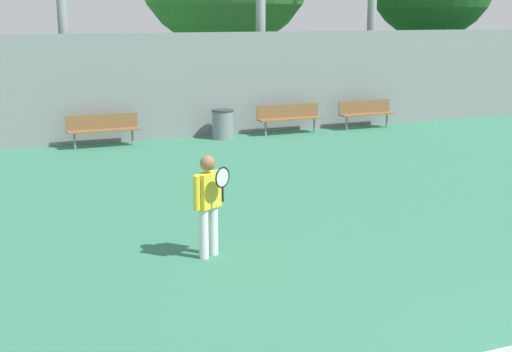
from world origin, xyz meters
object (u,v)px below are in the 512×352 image
bench_courtside_far (366,111)px  trash_bin (223,124)px  tennis_player (209,199)px  bench_by_gate (103,127)px  bench_courtside_near (289,115)px

bench_courtside_far → trash_bin: bench_courtside_far is taller
tennis_player → bench_courtside_far: tennis_player is taller
tennis_player → trash_bin: (3.76, 9.63, -0.46)m
tennis_player → bench_by_gate: size_ratio=0.79×
bench_courtside_near → bench_courtside_far: bearing=-0.0°
tennis_player → trash_bin: bearing=38.5°
bench_courtside_far → trash_bin: (-4.85, -0.05, -0.13)m
tennis_player → bench_by_gate: bearing=58.1°
bench_courtside_near → bench_courtside_far: 2.69m
tennis_player → bench_courtside_near: size_ratio=0.76×
tennis_player → trash_bin: size_ratio=1.83×
bench_courtside_near → trash_bin: bearing=-178.7°
bench_courtside_far → bench_by_gate: same height
bench_by_gate → trash_bin: size_ratio=2.32×
bench_courtside_far → bench_by_gate: size_ratio=0.94×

